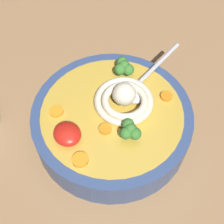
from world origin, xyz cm
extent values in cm
cube|color=#936D47|center=(0.00, 0.00, 1.25)|extent=(106.74, 106.74, 2.50)
cylinder|color=#334775|center=(-1.82, -3.39, 5.58)|extent=(27.35, 27.35, 6.16)
cylinder|color=gold|center=(-1.82, -3.39, 5.83)|extent=(24.07, 24.07, 5.67)
torus|color=beige|center=(-1.81, -0.67, 9.36)|extent=(10.14, 10.14, 1.40)
torus|color=beige|center=(-1.16, -1.11, 10.48)|extent=(10.86, 10.86, 1.26)
sphere|color=beige|center=(-1.81, -0.67, 11.18)|extent=(3.93, 3.93, 3.93)
ellipsoid|color=#B7B7BC|center=(-2.44, 1.36, 9.46)|extent=(6.52, 5.14, 1.60)
cylinder|color=#B7B7BC|center=(-3.41, 8.79, 9.46)|extent=(2.74, 14.98, 0.80)
ellipsoid|color=red|center=(-2.99, -11.82, 9.71)|extent=(4.67, 4.20, 2.10)
cylinder|color=#7A9E60|center=(-6.58, 3.99, 9.22)|extent=(1.04, 1.04, 1.12)
sphere|color=#38752D|center=(-6.58, 3.99, 10.80)|extent=(2.05, 2.05, 2.05)
sphere|color=#38752D|center=(-5.56, 3.99, 10.61)|extent=(2.05, 2.05, 2.05)
sphere|color=#38752D|center=(-7.51, 4.36, 10.71)|extent=(2.05, 2.05, 2.05)
sphere|color=#38752D|center=(-6.58, 2.96, 10.65)|extent=(2.05, 2.05, 2.05)
cylinder|color=#7A9E60|center=(3.50, -4.41, 9.20)|extent=(1.00, 1.00, 1.07)
sphere|color=#38752D|center=(3.50, -4.41, 10.71)|extent=(1.96, 1.96, 1.96)
sphere|color=#38752D|center=(4.48, -4.41, 10.54)|extent=(1.96, 1.96, 1.96)
sphere|color=#38752D|center=(2.61, -4.05, 10.63)|extent=(1.96, 1.96, 1.96)
sphere|color=#38752D|center=(3.50, -5.39, 10.57)|extent=(1.96, 1.96, 1.96)
cylinder|color=orange|center=(1.49, -12.96, 8.96)|extent=(2.49, 2.49, 0.60)
cylinder|color=orange|center=(0.14, -6.56, 8.95)|extent=(2.04, 2.04, 0.58)
cylinder|color=orange|center=(-8.09, -10.22, 8.93)|extent=(2.36, 2.36, 0.53)
cylinder|color=orange|center=(2.28, 5.60, 8.95)|extent=(2.04, 2.04, 0.58)
camera|label=1|loc=(19.88, -23.49, 51.54)|focal=49.97mm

